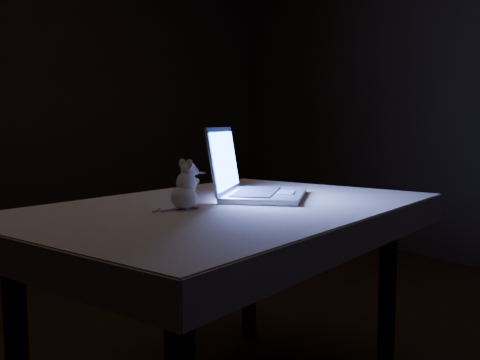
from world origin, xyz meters
TOP-DOWN VIEW (x-y plane):
  - floor at (0.00, 0.00)m, footprint 5.00×5.00m
  - back_wall at (0.00, 2.50)m, footprint 4.50×0.04m
  - table at (-0.10, -0.42)m, footprint 1.44×1.12m
  - tablecloth at (-0.12, -0.37)m, footprint 1.63×1.47m
  - laptop at (0.09, -0.37)m, footprint 0.48×0.48m
  - plush_mouse at (-0.26, -0.42)m, footprint 0.15×0.15m

SIDE VIEW (x-z plane):
  - floor at x=0.00m, z-range 0.00..0.00m
  - table at x=-0.10m, z-range 0.00..0.68m
  - tablecloth at x=-0.12m, z-range 0.59..0.69m
  - plush_mouse at x=-0.26m, z-range 0.69..0.84m
  - laptop at x=0.09m, z-range 0.69..0.93m
  - back_wall at x=0.00m, z-range 0.00..2.60m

